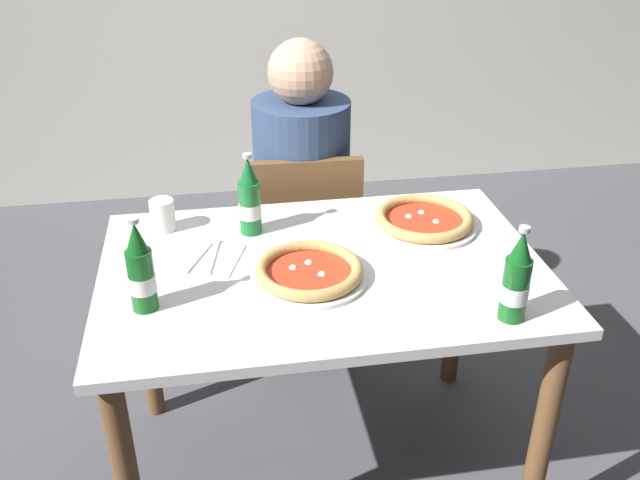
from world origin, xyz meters
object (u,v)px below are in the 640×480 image
object	(u,v)px
beer_bottle_center	(141,272)
beer_bottle_right	(250,200)
pizza_marinara_far	(424,220)
chair_behind_table	(304,242)
beer_bottle_left	(516,281)
dining_table_main	(323,300)
diner_seated	(302,211)
napkin_with_cutlery	(206,258)
paper_cup	(163,215)
pizza_margherita_near	(309,272)

from	to	relation	value
beer_bottle_center	beer_bottle_right	xyz separation A→B (m)	(0.29, 0.35, 0.00)
pizza_marinara_far	beer_bottle_right	bearing A→B (deg)	174.56
chair_behind_table	pizza_marinara_far	bearing A→B (deg)	126.59
beer_bottle_left	beer_bottle_right	xyz separation A→B (m)	(-0.58, 0.54, 0.00)
dining_table_main	pizza_marinara_far	size ratio (longest dim) A/B	3.78
diner_seated	pizza_marinara_far	world-z (taller)	diner_seated
chair_behind_table	beer_bottle_center	size ratio (longest dim) A/B	3.44
napkin_with_cutlery	pizza_marinara_far	bearing A→B (deg)	7.81
chair_behind_table	diner_seated	size ratio (longest dim) A/B	0.70
paper_cup	beer_bottle_center	bearing A→B (deg)	-94.46
beer_bottle_center	paper_cup	world-z (taller)	beer_bottle_center
pizza_margherita_near	pizza_marinara_far	xyz separation A→B (m)	(0.38, 0.24, -0.00)
dining_table_main	chair_behind_table	world-z (taller)	chair_behind_table
chair_behind_table	pizza_marinara_far	size ratio (longest dim) A/B	2.67
dining_table_main	napkin_with_cutlery	world-z (taller)	napkin_with_cutlery
beer_bottle_center	paper_cup	size ratio (longest dim) A/B	2.60
dining_table_main	pizza_margherita_near	world-z (taller)	pizza_margherita_near
paper_cup	pizza_margherita_near	bearing A→B (deg)	-41.82
pizza_margherita_near	beer_bottle_center	world-z (taller)	beer_bottle_center
paper_cup	beer_bottle_left	bearing A→B (deg)	-35.50
beer_bottle_center	pizza_marinara_far	bearing A→B (deg)	20.75
pizza_marinara_far	beer_bottle_right	xyz separation A→B (m)	(-0.51, 0.05, 0.08)
chair_behind_table	diner_seated	bearing A→B (deg)	-90.74
pizza_marinara_far	paper_cup	bearing A→B (deg)	172.08
pizza_margherita_near	beer_bottle_right	size ratio (longest dim) A/B	1.25
dining_table_main	beer_bottle_left	size ratio (longest dim) A/B	4.86
pizza_marinara_far	napkin_with_cutlery	xyz separation A→B (m)	(-0.65, -0.09, -0.02)
dining_table_main	diner_seated	xyz separation A→B (m)	(0.04, 0.66, -0.05)
dining_table_main	diner_seated	size ratio (longest dim) A/B	0.99
dining_table_main	beer_bottle_center	distance (m)	0.53
pizza_margherita_near	napkin_with_cutlery	distance (m)	0.30
chair_behind_table	napkin_with_cutlery	size ratio (longest dim) A/B	3.72
diner_seated	beer_bottle_center	size ratio (longest dim) A/B	4.89
beer_bottle_right	paper_cup	xyz separation A→B (m)	(-0.25, 0.06, -0.06)
dining_table_main	pizza_margherita_near	size ratio (longest dim) A/B	3.88
chair_behind_table	beer_bottle_left	bearing A→B (deg)	113.69
dining_table_main	beer_bottle_left	distance (m)	0.56
pizza_marinara_far	chair_behind_table	bearing A→B (deg)	124.73
beer_bottle_left	beer_bottle_center	bearing A→B (deg)	167.87
pizza_marinara_far	beer_bottle_center	distance (m)	0.86
pizza_marinara_far	beer_bottle_left	size ratio (longest dim) A/B	1.29
beer_bottle_left	beer_bottle_right	world-z (taller)	same
beer_bottle_right	napkin_with_cutlery	size ratio (longest dim) A/B	1.08
diner_seated	paper_cup	distance (m)	0.64
pizza_margherita_near	beer_bottle_center	bearing A→B (deg)	-170.91
dining_table_main	beer_bottle_center	bearing A→B (deg)	-164.42
pizza_marinara_far	napkin_with_cutlery	world-z (taller)	pizza_marinara_far
paper_cup	pizza_marinara_far	bearing A→B (deg)	-7.92
beer_bottle_left	dining_table_main	bearing A→B (deg)	141.98
pizza_margherita_near	beer_bottle_center	size ratio (longest dim) A/B	1.25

